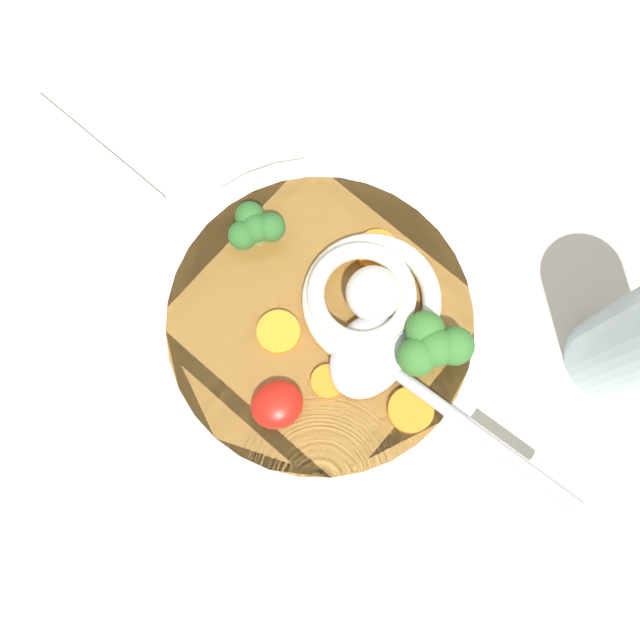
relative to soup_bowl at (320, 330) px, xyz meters
The scene contains 12 objects.
table_slab 6.41cm from the soup_bowl, 104.40° to the right, with size 133.23×133.23×4.23cm, color #BCB29E.
soup_bowl is the anchor object (origin of this frame).
noodle_pile 5.21cm from the soup_bowl, behind, with size 9.57×9.39×3.85cm.
soup_spoon 6.40cm from the soup_bowl, 116.57° to the left, with size 10.73×16.90×1.60cm.
chili_sauce_dollop 6.96cm from the soup_bowl, 37.83° to the left, with size 3.20×2.88×1.44cm, color #B2190F.
broccoli_floret_right 8.26cm from the soup_bowl, 80.38° to the right, with size 3.62×3.12×2.86cm.
broccoli_floret_left 8.66cm from the soup_bowl, 136.36° to the left, with size 4.61×3.97×3.64cm.
carrot_slice_rear 6.57cm from the soup_bowl, 155.88° to the right, with size 2.72×2.72×0.67cm, color orange.
carrot_slice_extra_b 5.04cm from the soup_bowl, 70.23° to the left, with size 2.07×2.07×0.53cm, color orange.
carrot_slice_beside_noodles 8.48cm from the soup_bowl, 107.63° to the left, with size 2.79×2.79×0.58cm, color orange.
carrot_slice_far 4.17cm from the soup_bowl, ahead, with size 2.71×2.71×0.60cm, color orange.
folded_napkin 22.85cm from the soup_bowl, 52.85° to the right, with size 12.18×13.09×0.80cm, color white.
Camera 1 is at (5.37, 12.52, 53.74)cm, focal length 40.12 mm.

